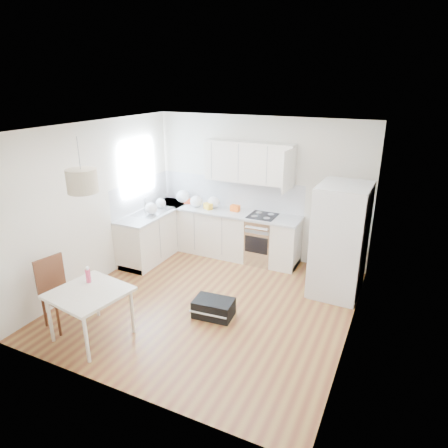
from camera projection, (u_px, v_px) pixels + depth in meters
name	position (u px, v px, depth m)	size (l,w,h in m)	color
floor	(209.00, 303.00, 6.28)	(4.20, 4.20, 0.00)	brown
ceiling	(207.00, 128.00, 5.35)	(4.20, 4.20, 0.00)	white
wall_back	(259.00, 189.00, 7.60)	(4.20, 4.20, 0.00)	white
wall_left	(97.00, 204.00, 6.66)	(4.20, 4.20, 0.00)	white
wall_right	(357.00, 247.00, 4.97)	(4.20, 4.20, 0.00)	white
window_glassblock	(138.00, 167.00, 7.49)	(0.02, 1.00, 1.00)	#BFE0F9
cabinets_back	(224.00, 233.00, 7.89)	(3.00, 0.60, 0.88)	white
cabinets_left	(156.00, 234.00, 7.87)	(0.60, 1.80, 0.88)	white
counter_back	(224.00, 211.00, 7.74)	(3.02, 0.64, 0.04)	silver
counter_left	(155.00, 212.00, 7.71)	(0.64, 1.82, 0.04)	silver
backsplash_back	(230.00, 192.00, 7.88)	(3.00, 0.01, 0.58)	silver
backsplash_left	(141.00, 194.00, 7.72)	(0.01, 1.80, 0.58)	silver
upper_cabinets	(249.00, 162.00, 7.34)	(1.70, 0.32, 0.75)	white
range_oven	(262.00, 240.00, 7.57)	(0.50, 0.61, 0.88)	silver
sink	(153.00, 212.00, 7.66)	(0.50, 0.80, 0.16)	silver
refrigerator	(341.00, 240.00, 6.31)	(0.87, 0.91, 1.82)	silver
dining_table	(89.00, 296.00, 5.25)	(1.02, 1.02, 0.70)	beige
dining_chair	(61.00, 294.00, 5.55)	(0.42, 0.42, 1.00)	#472615
drink_bottle	(88.00, 275.00, 5.41)	(0.07, 0.07, 0.23)	#D83C61
gym_bag	(214.00, 308.00, 5.89)	(0.58, 0.38, 0.27)	black
pendant_lamp	(82.00, 181.00, 4.72)	(0.36, 0.36, 0.28)	beige
grocery_bag_a	(183.00, 197.00, 8.15)	(0.29, 0.25, 0.26)	white
grocery_bag_b	(196.00, 201.00, 7.88)	(0.26, 0.22, 0.23)	white
grocery_bag_c	(214.00, 202.00, 7.84)	(0.25, 0.21, 0.23)	white
grocery_bag_d	(161.00, 203.00, 7.85)	(0.21, 0.18, 0.19)	white
grocery_bag_e	(151.00, 208.00, 7.47)	(0.25, 0.21, 0.22)	white
snack_orange	(235.00, 208.00, 7.66)	(0.17, 0.11, 0.12)	orange
snack_yellow	(208.00, 206.00, 7.78)	(0.17, 0.11, 0.12)	gold
snack_red	(188.00, 201.00, 8.13)	(0.14, 0.09, 0.10)	red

